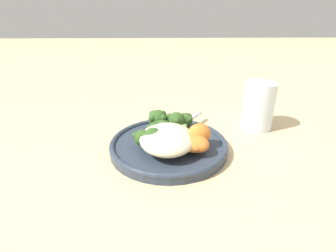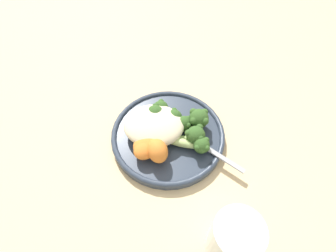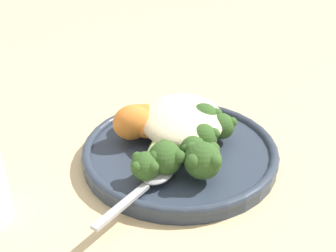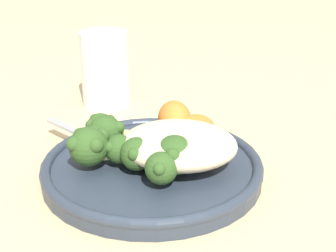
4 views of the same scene
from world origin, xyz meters
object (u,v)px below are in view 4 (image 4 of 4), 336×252
at_px(broccoli_stalk_7, 174,154).
at_px(spoon, 93,138).
at_px(broccoli_stalk_2, 96,146).
at_px(sweet_potato_chunk_2, 174,119).
at_px(broccoli_stalk_4, 143,150).
at_px(broccoli_stalk_5, 144,152).
at_px(plate, 152,166).
at_px(water_glass, 105,69).
at_px(quinoa_mound, 179,144).
at_px(broccoli_stalk_3, 129,148).
at_px(sweet_potato_chunk_1, 194,129).
at_px(broccoli_stalk_0, 114,131).
at_px(broccoli_stalk_1, 109,134).
at_px(sweet_potato_chunk_0, 186,131).
at_px(broccoli_stalk_6, 162,164).

relative_size(broccoli_stalk_7, spoon, 0.83).
xyz_separation_m(broccoli_stalk_2, sweet_potato_chunk_2, (-0.07, -0.08, 0.00)).
distance_m(broccoli_stalk_4, broccoli_stalk_5, 0.01).
distance_m(sweet_potato_chunk_2, spoon, 0.10).
xyz_separation_m(plate, broccoli_stalk_2, (0.06, 0.02, 0.03)).
relative_size(broccoli_stalk_2, water_glass, 1.04).
distance_m(plate, broccoli_stalk_4, 0.03).
bearing_deg(broccoli_stalk_7, quinoa_mound, 156.85).
bearing_deg(quinoa_mound, broccoli_stalk_3, 4.31).
height_order(broccoli_stalk_2, sweet_potato_chunk_2, sweet_potato_chunk_2).
xyz_separation_m(broccoli_stalk_5, sweet_potato_chunk_1, (-0.05, -0.07, 0.00)).
bearing_deg(spoon, broccoli_stalk_0, -139.99).
bearing_deg(spoon, plate, -168.26).
relative_size(broccoli_stalk_4, broccoli_stalk_5, 0.78).
bearing_deg(broccoli_stalk_7, broccoli_stalk_1, -135.18).
distance_m(quinoa_mound, water_glass, 0.26).
bearing_deg(broccoli_stalk_5, spoon, -97.75).
height_order(broccoli_stalk_0, spoon, broccoli_stalk_0).
xyz_separation_m(broccoli_stalk_2, broccoli_stalk_5, (-0.05, -0.00, -0.00)).
height_order(sweet_potato_chunk_2, spoon, sweet_potato_chunk_2).
xyz_separation_m(broccoli_stalk_7, sweet_potato_chunk_1, (-0.01, -0.08, -0.00)).
relative_size(broccoli_stalk_0, broccoli_stalk_3, 1.50).
distance_m(plate, spoon, 0.08).
distance_m(broccoli_stalk_5, spoon, 0.09).
height_order(broccoli_stalk_1, broccoli_stalk_3, broccoli_stalk_1).
height_order(sweet_potato_chunk_1, spoon, sweet_potato_chunk_1).
distance_m(broccoli_stalk_5, water_glass, 0.26).
bearing_deg(water_glass, sweet_potato_chunk_2, 128.11).
height_order(broccoli_stalk_2, sweet_potato_chunk_0, broccoli_stalk_2).
bearing_deg(broccoli_stalk_2, sweet_potato_chunk_1, -173.60).
bearing_deg(broccoli_stalk_4, sweet_potato_chunk_1, 178.86).
distance_m(broccoli_stalk_3, broccoli_stalk_4, 0.01).
distance_m(broccoli_stalk_1, sweet_potato_chunk_0, 0.09).
height_order(spoon, water_glass, water_glass).
distance_m(plate, broccoli_stalk_2, 0.07).
height_order(broccoli_stalk_1, sweet_potato_chunk_1, broccoli_stalk_1).
relative_size(broccoli_stalk_2, broccoli_stalk_7, 1.27).
distance_m(quinoa_mound, broccoli_stalk_5, 0.04).
relative_size(quinoa_mound, broccoli_stalk_0, 1.20).
height_order(broccoli_stalk_0, broccoli_stalk_4, broccoli_stalk_0).
height_order(sweet_potato_chunk_0, sweet_potato_chunk_2, sweet_potato_chunk_2).
distance_m(broccoli_stalk_2, sweet_potato_chunk_0, 0.11).
height_order(broccoli_stalk_6, sweet_potato_chunk_2, sweet_potato_chunk_2).
height_order(broccoli_stalk_7, sweet_potato_chunk_0, broccoli_stalk_7).
relative_size(quinoa_mound, broccoli_stalk_5, 1.45).
bearing_deg(broccoli_stalk_2, sweet_potato_chunk_2, -162.44).
relative_size(sweet_potato_chunk_0, sweet_potato_chunk_2, 1.45).
xyz_separation_m(broccoli_stalk_1, spoon, (0.02, -0.02, -0.01)).
bearing_deg(spoon, broccoli_stalk_2, 145.86).
bearing_deg(broccoli_stalk_4, broccoli_stalk_7, 102.55).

